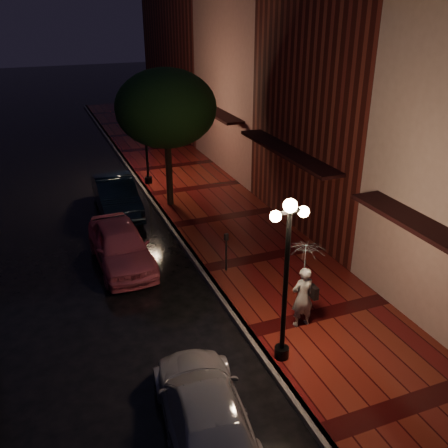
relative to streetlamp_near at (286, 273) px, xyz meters
name	(u,v)px	position (x,y,z in m)	size (l,w,h in m)	color
ground	(203,272)	(-0.35, 5.00, -2.60)	(120.00, 120.00, 0.00)	black
sidewalk	(263,259)	(1.90, 5.00, -2.53)	(4.50, 60.00, 0.15)	#4C0D0E
curb	(203,271)	(-0.35, 5.00, -2.53)	(0.25, 60.00, 0.15)	#595451
storefront_mid	(360,84)	(6.65, 7.00, 2.90)	(5.00, 8.00, 11.00)	#511914
storefront_far	(265,81)	(6.65, 15.00, 1.90)	(5.00, 8.00, 9.00)	#8C5951
storefront_extra	(201,53)	(6.65, 25.00, 2.40)	(5.00, 12.00, 10.00)	#511914
streetlamp_near	(286,273)	(0.00, 0.00, 0.00)	(0.96, 0.36, 4.31)	black
streetlamp_far	(145,134)	(0.00, 14.00, 0.00)	(0.96, 0.36, 4.31)	black
street_tree	(166,111)	(0.26, 10.99, 1.64)	(4.16, 4.16, 5.80)	black
pink_car	(121,245)	(-2.76, 6.55, -1.85)	(1.76, 4.38, 1.49)	#C14F63
navy_car	(116,195)	(-2.04, 11.31, -1.85)	(1.58, 4.54, 1.50)	black
silver_car	(204,409)	(-2.57, -1.40, -1.97)	(1.76, 4.33, 1.26)	#A3A3AA
woman_with_umbrella	(305,272)	(1.15, 1.03, -0.78)	(1.05, 1.07, 2.52)	white
parking_meter	(226,248)	(0.35, 4.63, -1.64)	(0.15, 0.13, 1.34)	black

